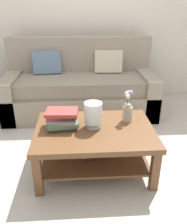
% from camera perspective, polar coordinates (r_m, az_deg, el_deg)
% --- Properties ---
extents(ground_plane, '(10.00, 10.00, 0.00)m').
position_cam_1_polar(ground_plane, '(2.79, -0.89, -8.19)').
color(ground_plane, '#B7B2A8').
extents(back_wall, '(6.40, 0.12, 2.70)m').
position_cam_1_polar(back_wall, '(3.98, -2.31, 22.46)').
color(back_wall, beige).
rests_on(back_wall, ground).
extents(couch, '(2.12, 0.90, 1.06)m').
position_cam_1_polar(couch, '(3.52, -3.16, 5.73)').
color(couch, gray).
rests_on(couch, ground).
extents(coffee_table, '(1.11, 0.79, 0.45)m').
position_cam_1_polar(coffee_table, '(2.29, 0.25, -6.69)').
color(coffee_table, brown).
rests_on(coffee_table, ground).
extents(book_stack_main, '(0.31, 0.25, 0.17)m').
position_cam_1_polar(book_stack_main, '(2.23, -7.58, -1.62)').
color(book_stack_main, '#3D6075').
rests_on(book_stack_main, coffee_table).
extents(glass_hurricane_vase, '(0.17, 0.17, 0.25)m').
position_cam_1_polar(glass_hurricane_vase, '(2.18, -0.11, -0.36)').
color(glass_hurricane_vase, silver).
rests_on(glass_hurricane_vase, coffee_table).
extents(flower_pitcher, '(0.09, 0.10, 0.32)m').
position_cam_1_polar(flower_pitcher, '(2.34, 8.18, 0.59)').
color(flower_pitcher, '#9E998E').
rests_on(flower_pitcher, coffee_table).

